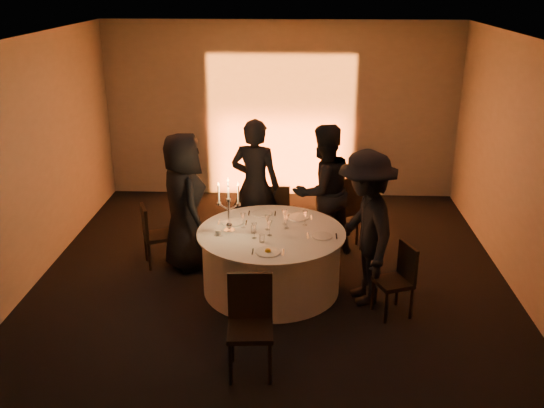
{
  "coord_description": "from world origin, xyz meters",
  "views": [
    {
      "loc": [
        0.32,
        -6.71,
        3.67
      ],
      "look_at": [
        0.0,
        0.2,
        1.05
      ],
      "focal_mm": 40.0,
      "sensor_mm": 36.0,
      "label": 1
    }
  ],
  "objects_px": {
    "chair_back_right": "(343,206)",
    "guest_right": "(365,228)",
    "banquet_table": "(271,260)",
    "guest_left": "(184,201)",
    "guest_back_right": "(323,191)",
    "chair_front": "(250,318)",
    "chair_back_left": "(275,211)",
    "guest_back_left": "(255,186)",
    "coffee_cup": "(218,233)",
    "chair_left": "(153,232)",
    "chair_right": "(399,276)",
    "candelabra": "(229,213)"
  },
  "relations": [
    {
      "from": "coffee_cup",
      "to": "chair_right",
      "type": "bearing_deg",
      "value": -10.57
    },
    {
      "from": "chair_left",
      "to": "chair_back_left",
      "type": "xyz_separation_m",
      "value": [
        1.6,
        0.7,
        0.05
      ]
    },
    {
      "from": "chair_back_right",
      "to": "guest_right",
      "type": "xyz_separation_m",
      "value": [
        0.15,
        -1.58,
        0.33
      ]
    },
    {
      "from": "candelabra",
      "to": "chair_front",
      "type": "bearing_deg",
      "value": -76.86
    },
    {
      "from": "chair_back_right",
      "to": "guest_back_right",
      "type": "relative_size",
      "value": 0.57
    },
    {
      "from": "chair_left",
      "to": "coffee_cup",
      "type": "distance_m",
      "value": 1.26
    },
    {
      "from": "banquet_table",
      "to": "chair_back_left",
      "type": "bearing_deg",
      "value": 90.14
    },
    {
      "from": "chair_back_right",
      "to": "chair_left",
      "type": "bearing_deg",
      "value": -15.69
    },
    {
      "from": "coffee_cup",
      "to": "candelabra",
      "type": "height_order",
      "value": "candelabra"
    },
    {
      "from": "chair_back_right",
      "to": "chair_right",
      "type": "xyz_separation_m",
      "value": [
        0.52,
        -1.88,
        -0.12
      ]
    },
    {
      "from": "chair_left",
      "to": "guest_right",
      "type": "bearing_deg",
      "value": -128.71
    },
    {
      "from": "banquet_table",
      "to": "guest_left",
      "type": "relative_size",
      "value": 0.99
    },
    {
      "from": "chair_front",
      "to": "candelabra",
      "type": "bearing_deg",
      "value": 99.17
    },
    {
      "from": "chair_back_left",
      "to": "chair_right",
      "type": "height_order",
      "value": "chair_back_left"
    },
    {
      "from": "chair_back_left",
      "to": "guest_left",
      "type": "relative_size",
      "value": 0.51
    },
    {
      "from": "guest_left",
      "to": "chair_left",
      "type": "bearing_deg",
      "value": 63.97
    },
    {
      "from": "coffee_cup",
      "to": "candelabra",
      "type": "relative_size",
      "value": 0.16
    },
    {
      "from": "chair_left",
      "to": "chair_front",
      "type": "distance_m",
      "value": 2.68
    },
    {
      "from": "banquet_table",
      "to": "guest_left",
      "type": "xyz_separation_m",
      "value": [
        -1.17,
        0.6,
        0.53
      ]
    },
    {
      "from": "candelabra",
      "to": "chair_left",
      "type": "bearing_deg",
      "value": 151.06
    },
    {
      "from": "chair_left",
      "to": "chair_right",
      "type": "height_order",
      "value": "chair_left"
    },
    {
      "from": "chair_left",
      "to": "guest_back_right",
      "type": "height_order",
      "value": "guest_back_right"
    },
    {
      "from": "chair_front",
      "to": "guest_back_right",
      "type": "relative_size",
      "value": 0.54
    },
    {
      "from": "chair_back_left",
      "to": "coffee_cup",
      "type": "relative_size",
      "value": 8.47
    },
    {
      "from": "chair_right",
      "to": "coffee_cup",
      "type": "bearing_deg",
      "value": -121.81
    },
    {
      "from": "guest_right",
      "to": "guest_left",
      "type": "bearing_deg",
      "value": -121.52
    },
    {
      "from": "guest_back_left",
      "to": "guest_right",
      "type": "bearing_deg",
      "value": 147.35
    },
    {
      "from": "guest_back_right",
      "to": "candelabra",
      "type": "bearing_deg",
      "value": 10.71
    },
    {
      "from": "banquet_table",
      "to": "chair_left",
      "type": "xyz_separation_m",
      "value": [
        -1.6,
        0.59,
        0.09
      ]
    },
    {
      "from": "guest_left",
      "to": "guest_right",
      "type": "relative_size",
      "value": 0.98
    },
    {
      "from": "guest_back_right",
      "to": "candelabra",
      "type": "height_order",
      "value": "guest_back_right"
    },
    {
      "from": "guest_back_left",
      "to": "guest_back_right",
      "type": "distance_m",
      "value": 0.94
    },
    {
      "from": "chair_right",
      "to": "coffee_cup",
      "type": "height_order",
      "value": "chair_right"
    },
    {
      "from": "chair_back_right",
      "to": "guest_right",
      "type": "height_order",
      "value": "guest_right"
    },
    {
      "from": "chair_left",
      "to": "chair_right",
      "type": "bearing_deg",
      "value": -131.83
    },
    {
      "from": "guest_right",
      "to": "candelabra",
      "type": "bearing_deg",
      "value": -108.98
    },
    {
      "from": "guest_left",
      "to": "guest_back_left",
      "type": "height_order",
      "value": "guest_back_left"
    },
    {
      "from": "chair_right",
      "to": "candelabra",
      "type": "distance_m",
      "value": 2.11
    },
    {
      "from": "chair_back_right",
      "to": "guest_left",
      "type": "xyz_separation_m",
      "value": [
        -2.12,
        -0.75,
        0.32
      ]
    },
    {
      "from": "chair_right",
      "to": "chair_front",
      "type": "bearing_deg",
      "value": -76.24
    },
    {
      "from": "guest_left",
      "to": "candelabra",
      "type": "height_order",
      "value": "guest_left"
    },
    {
      "from": "guest_right",
      "to": "chair_back_right",
      "type": "bearing_deg",
      "value": 173.94
    },
    {
      "from": "guest_back_right",
      "to": "chair_right",
      "type": "bearing_deg",
      "value": 85.9
    },
    {
      "from": "guest_left",
      "to": "guest_right",
      "type": "bearing_deg",
      "value": -137.26
    },
    {
      "from": "chair_front",
      "to": "guest_back_right",
      "type": "height_order",
      "value": "guest_back_right"
    },
    {
      "from": "chair_back_left",
      "to": "guest_back_left",
      "type": "relative_size",
      "value": 0.49
    },
    {
      "from": "coffee_cup",
      "to": "guest_back_right",
      "type": "bearing_deg",
      "value": 42.79
    },
    {
      "from": "chair_left",
      "to": "coffee_cup",
      "type": "bearing_deg",
      "value": -148.39
    },
    {
      "from": "chair_back_left",
      "to": "guest_back_right",
      "type": "bearing_deg",
      "value": 159.1
    },
    {
      "from": "guest_back_right",
      "to": "guest_right",
      "type": "distance_m",
      "value": 1.35
    }
  ]
}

